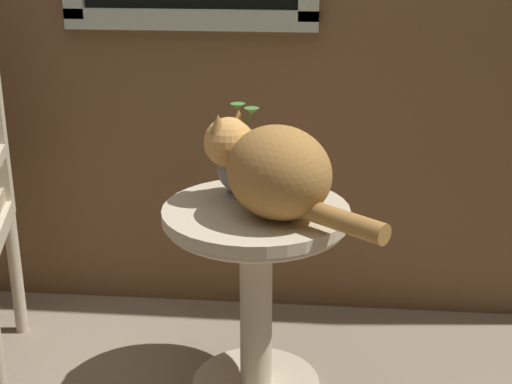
{
  "coord_description": "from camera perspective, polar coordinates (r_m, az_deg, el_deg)",
  "views": [
    {
      "loc": [
        0.44,
        -1.96,
        1.42
      ],
      "look_at": [
        0.25,
        0.09,
        0.67
      ],
      "focal_mm": 53.41,
      "sensor_mm": 36.0,
      "label": 1
    }
  ],
  "objects": [
    {
      "name": "cat",
      "position": [
        2.11,
        1.35,
        1.67
      ],
      "size": [
        0.53,
        0.45,
        0.27
      ],
      "color": "#AD7A3D",
      "rests_on": "wicker_side_table"
    },
    {
      "name": "wicker_side_table",
      "position": [
        2.28,
        0.0,
        -5.55
      ],
      "size": [
        0.55,
        0.55,
        0.62
      ],
      "color": "beige",
      "rests_on": "ground_plane"
    },
    {
      "name": "pewter_vase_with_ivy",
      "position": [
        2.28,
        -1.12,
        2.07
      ],
      "size": [
        0.14,
        0.14,
        0.28
      ],
      "color": "#99999E",
      "rests_on": "wicker_side_table"
    }
  ]
}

